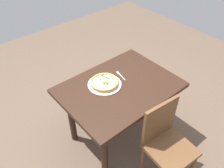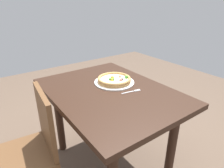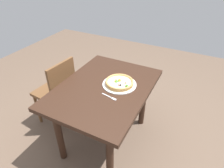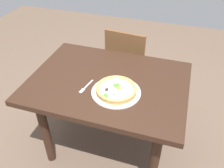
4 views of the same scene
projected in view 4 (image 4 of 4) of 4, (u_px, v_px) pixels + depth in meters
name	position (u px, v px, depth m)	size (l,w,h in m)	color
ground_plane	(109.00, 145.00, 2.21)	(6.00, 6.00, 0.00)	brown
dining_table	(108.00, 92.00, 1.82)	(1.16, 0.86, 0.76)	#331E14
chair_near	(128.00, 64.00, 2.39)	(0.44, 0.44, 0.90)	brown
plate	(116.00, 92.00, 1.63)	(0.34, 0.34, 0.01)	white
pizza	(116.00, 89.00, 1.62)	(0.29, 0.29, 0.05)	tan
fork	(85.00, 87.00, 1.68)	(0.05, 0.17, 0.00)	silver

